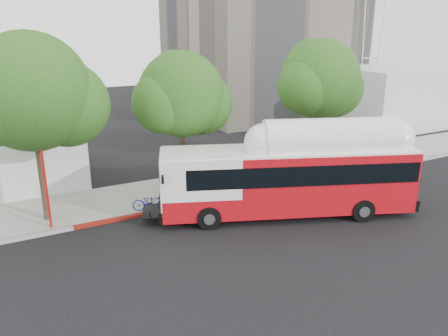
# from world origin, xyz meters

# --- Properties ---
(ground) EXTENTS (120.00, 120.00, 0.00)m
(ground) POSITION_xyz_m (0.00, 0.00, 0.00)
(ground) COLOR black
(ground) RESTS_ON ground
(sidewalk) EXTENTS (60.00, 5.00, 0.15)m
(sidewalk) POSITION_xyz_m (0.00, 6.50, 0.07)
(sidewalk) COLOR gray
(sidewalk) RESTS_ON ground
(curb_strip) EXTENTS (60.00, 0.30, 0.15)m
(curb_strip) POSITION_xyz_m (0.00, 3.90, 0.07)
(curb_strip) COLOR gray
(curb_strip) RESTS_ON ground
(red_curb_segment) EXTENTS (10.00, 0.32, 0.16)m
(red_curb_segment) POSITION_xyz_m (-3.00, 3.90, 0.08)
(red_curb_segment) COLOR maroon
(red_curb_segment) RESTS_ON ground
(street_tree_left) EXTENTS (6.67, 5.80, 9.74)m
(street_tree_left) POSITION_xyz_m (-8.53, 5.56, 6.60)
(street_tree_left) COLOR #2D2116
(street_tree_left) RESTS_ON ground
(street_tree_mid) EXTENTS (5.75, 5.00, 8.62)m
(street_tree_mid) POSITION_xyz_m (-0.59, 6.06, 5.91)
(street_tree_mid) COLOR #2D2116
(street_tree_mid) RESTS_ON ground
(street_tree_right) EXTENTS (6.21, 5.40, 9.18)m
(street_tree_right) POSITION_xyz_m (9.44, 5.86, 6.26)
(street_tree_right) COLOR #2D2116
(street_tree_right) RESTS_ON ground
(horizon_block) EXTENTS (20.00, 12.00, 6.00)m
(horizon_block) POSITION_xyz_m (30.00, 16.00, 3.00)
(horizon_block) COLOR silver
(horizon_block) RESTS_ON ground
(transit_bus) EXTENTS (14.36, 7.51, 4.27)m
(transit_bus) POSITION_xyz_m (2.80, 0.36, 1.99)
(transit_bus) COLOR #B40C14
(transit_bus) RESTS_ON ground
(signal_pole) EXTENTS (0.13, 0.45, 4.72)m
(signal_pole) POSITION_xyz_m (-8.98, 4.33, 2.42)
(signal_pole) COLOR red
(signal_pole) RESTS_ON ground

